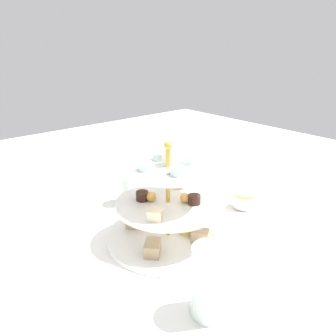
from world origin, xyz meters
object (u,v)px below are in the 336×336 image
at_px(butter_knife_left, 39,272).
at_px(water_glass_short_left, 201,186).
at_px(water_glass_tall_right, 210,282).
at_px(butter_knife_right, 296,250).
at_px(teacup_with_saucer, 243,201).
at_px(tiered_serving_stand, 168,210).
at_px(water_glass_mid_back, 125,190).

bearing_deg(butter_knife_left, water_glass_short_left, 97.35).
relative_size(water_glass_tall_right, butter_knife_right, 0.79).
distance_m(water_glass_tall_right, teacup_with_saucer, 0.43).
relative_size(teacup_with_saucer, butter_knife_right, 0.53).
height_order(tiered_serving_stand, water_glass_mid_back, tiered_serving_stand).
relative_size(water_glass_short_left, butter_knife_left, 0.43).
distance_m(water_glass_short_left, teacup_with_saucer, 0.14).
relative_size(tiered_serving_stand, teacup_with_saucer, 3.39).
xyz_separation_m(tiered_serving_stand, teacup_with_saucer, (0.27, -0.02, -0.05)).
relative_size(teacup_with_saucer, water_glass_mid_back, 1.03).
bearing_deg(butter_knife_left, tiered_serving_stand, 79.19).
bearing_deg(teacup_with_saucer, water_glass_tall_right, -150.68).
distance_m(tiered_serving_stand, water_glass_mid_back, 0.23).
bearing_deg(tiered_serving_stand, teacup_with_saucer, -5.25).
height_order(water_glass_tall_right, teacup_with_saucer, water_glass_tall_right).
xyz_separation_m(butter_knife_right, water_glass_mid_back, (-0.16, 0.46, 0.04)).
bearing_deg(water_glass_short_left, water_glass_tall_right, -134.17).
height_order(tiered_serving_stand, teacup_with_saucer, tiered_serving_stand).
relative_size(butter_knife_left, water_glass_mid_back, 1.95).
xyz_separation_m(water_glass_short_left, butter_knife_right, (-0.04, -0.35, -0.03)).
bearing_deg(water_glass_short_left, water_glass_mid_back, 149.93).
bearing_deg(teacup_with_saucer, butter_knife_left, 169.91).
distance_m(tiered_serving_stand, teacup_with_saucer, 0.27).
bearing_deg(butter_knife_right, tiered_serving_stand, 86.36).
bearing_deg(water_glass_short_left, butter_knife_left, -176.15).
bearing_deg(water_glass_short_left, tiered_serving_stand, -154.15).
height_order(tiered_serving_stand, water_glass_tall_right, tiered_serving_stand).
bearing_deg(butter_knife_left, water_glass_tall_right, 35.35).
xyz_separation_m(water_glass_tall_right, butter_knife_right, (0.29, -0.00, -0.07)).
bearing_deg(water_glass_mid_back, water_glass_short_left, -30.07).
xyz_separation_m(tiered_serving_stand, water_glass_short_left, (0.23, 0.11, -0.04)).
height_order(water_glass_short_left, butter_knife_left, water_glass_short_left).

